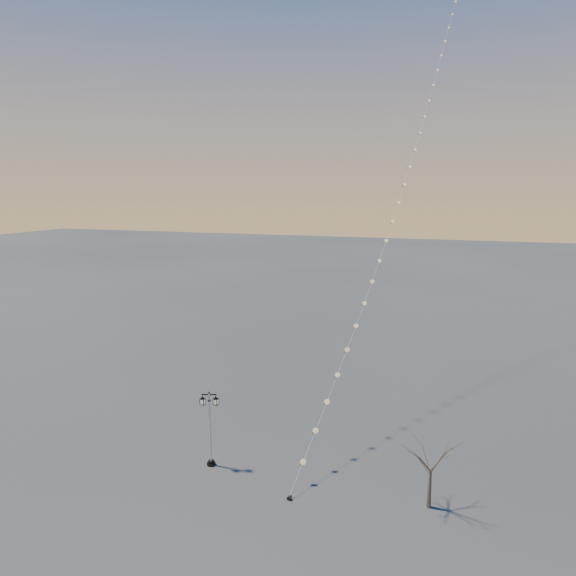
% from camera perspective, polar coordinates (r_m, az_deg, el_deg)
% --- Properties ---
extents(ground, '(300.00, 300.00, 0.00)m').
position_cam_1_polar(ground, '(29.10, -3.84, -21.33)').
color(ground, '#3F413F').
rests_on(ground, ground).
extents(street_lamp, '(1.09, 0.63, 4.46)m').
position_cam_1_polar(street_lamp, '(30.07, -8.74, -14.94)').
color(street_lamp, black).
rests_on(street_lamp, ground).
extents(bare_tree, '(2.28, 2.28, 3.78)m').
position_cam_1_polar(bare_tree, '(27.08, 15.78, -17.94)').
color(bare_tree, brown).
rests_on(bare_tree, ground).
extents(kite_train, '(6.58, 48.68, 43.48)m').
position_cam_1_polar(kite_train, '(46.82, 13.97, 18.10)').
color(kite_train, black).
rests_on(kite_train, ground).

